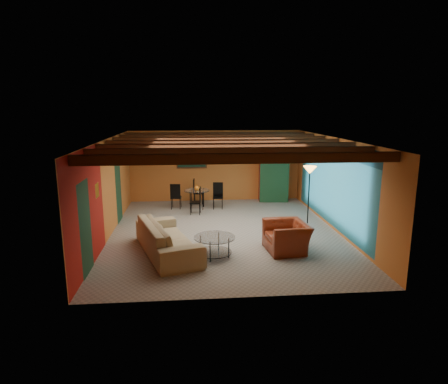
{
  "coord_description": "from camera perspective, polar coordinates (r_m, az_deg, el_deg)",
  "views": [
    {
      "loc": [
        -0.98,
        -10.76,
        3.56
      ],
      "look_at": [
        0.0,
        0.2,
        1.15
      ],
      "focal_mm": 31.16,
      "sensor_mm": 36.0,
      "label": 1
    }
  ],
  "objects": [
    {
      "name": "coffee_table",
      "position": [
        9.5,
        -1.4,
        -8.0
      ],
      "size": [
        1.33,
        1.33,
        0.51
      ],
      "primitive_type": null,
      "rotation": [
        0.0,
        0.0,
        0.43
      ],
      "color": "silver",
      "rests_on": "ground"
    },
    {
      "name": "armoire",
      "position": [
        15.04,
        7.19,
        2.15
      ],
      "size": [
        1.1,
        0.62,
        1.84
      ],
      "primitive_type": "cube",
      "rotation": [
        0.0,
        0.0,
        -0.1
      ],
      "color": "maroon",
      "rests_on": "ground"
    },
    {
      "name": "potted_plant",
      "position": [
        14.88,
        7.31,
        6.47
      ],
      "size": [
        0.41,
        0.36,
        0.43
      ],
      "primitive_type": "imported",
      "rotation": [
        0.0,
        0.0,
        -0.05
      ],
      "color": "#26661E",
      "rests_on": "armoire"
    },
    {
      "name": "ceiling_fan",
      "position": [
        10.87,
        0.09,
        6.02
      ],
      "size": [
        1.5,
        1.5,
        0.44
      ],
      "primitive_type": null,
      "color": "#472614",
      "rests_on": "ceiling"
    },
    {
      "name": "dining_table",
      "position": [
        13.89,
        -3.99,
        -0.55
      ],
      "size": [
        1.96,
        1.96,
        0.93
      ],
      "primitive_type": null,
      "rotation": [
        0.0,
        0.0,
        -0.1
      ],
      "color": "white",
      "rests_on": "ground"
    },
    {
      "name": "vase",
      "position": [
        13.77,
        -4.02,
        1.74
      ],
      "size": [
        0.23,
        0.23,
        0.2
      ],
      "primitive_type": "imported",
      "rotation": [
        0.0,
        0.0,
        0.31
      ],
      "color": "orange",
      "rests_on": "dining_table"
    },
    {
      "name": "floor_lamp",
      "position": [
        11.65,
        12.3,
        -0.87
      ],
      "size": [
        0.42,
        0.42,
        1.9
      ],
      "primitive_type": null,
      "rotation": [
        0.0,
        0.0,
        0.1
      ],
      "color": "black",
      "rests_on": "ground"
    },
    {
      "name": "armchair",
      "position": [
        9.97,
        9.19,
        -6.48
      ],
      "size": [
        1.09,
        1.22,
        0.74
      ],
      "primitive_type": "imported",
      "rotation": [
        0.0,
        0.0,
        -1.47
      ],
      "color": "maroon",
      "rests_on": "ground"
    },
    {
      "name": "sofa",
      "position": [
        9.76,
        -8.27,
        -6.68
      ],
      "size": [
        1.85,
        2.92,
        0.79
      ],
      "primitive_type": "imported",
      "rotation": [
        0.0,
        0.0,
        1.88
      ],
      "color": "#8F7C5C",
      "rests_on": "ground"
    },
    {
      "name": "room",
      "position": [
        10.98,
        0.04,
        6.08
      ],
      "size": [
        6.52,
        8.01,
        2.71
      ],
      "color": "gray",
      "rests_on": "ground"
    },
    {
      "name": "painting",
      "position": [
        14.84,
        -4.77,
        4.91
      ],
      "size": [
        1.05,
        0.03,
        0.65
      ],
      "primitive_type": "cube",
      "color": "black",
      "rests_on": "wall_back"
    }
  ]
}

